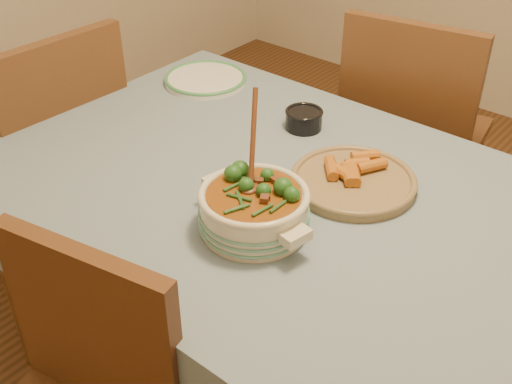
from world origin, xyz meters
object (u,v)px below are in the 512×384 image
(stew_casserole, at_px, (254,206))
(condiment_bowl, at_px, (304,118))
(fried_plate, at_px, (353,179))
(chair_left, at_px, (55,150))
(chair_far, at_px, (410,129))
(dining_table, at_px, (296,226))
(white_plate, at_px, (205,79))

(stew_casserole, distance_m, condiment_bowl, 0.51)
(stew_casserole, height_order, condiment_bowl, stew_casserole)
(stew_casserole, bearing_deg, fried_plate, 74.71)
(condiment_bowl, height_order, chair_left, chair_left)
(stew_casserole, xyz_separation_m, chair_far, (-0.10, 0.99, -0.26))
(fried_plate, height_order, chair_left, chair_left)
(dining_table, distance_m, chair_far, 0.84)
(stew_casserole, bearing_deg, white_plate, 141.38)
(dining_table, bearing_deg, fried_plate, 57.61)
(dining_table, xyz_separation_m, chair_left, (-0.96, -0.07, -0.11))
(stew_casserole, distance_m, white_plate, 0.82)
(condiment_bowl, relative_size, chair_left, 0.12)
(white_plate, distance_m, chair_left, 0.57)
(stew_casserole, xyz_separation_m, chair_left, (-0.96, 0.10, -0.26))
(dining_table, height_order, chair_far, chair_far)
(fried_plate, bearing_deg, chair_far, 104.73)
(stew_casserole, bearing_deg, condiment_bowl, 113.00)
(chair_left, bearing_deg, condiment_bowl, 118.01)
(condiment_bowl, distance_m, chair_far, 0.58)
(condiment_bowl, bearing_deg, white_plate, 174.29)
(chair_far, bearing_deg, condiment_bowl, 69.73)
(stew_casserole, relative_size, white_plate, 1.09)
(chair_far, distance_m, chair_left, 1.25)
(stew_casserole, bearing_deg, chair_left, 174.30)
(fried_plate, distance_m, chair_left, 1.09)
(condiment_bowl, height_order, fried_plate, condiment_bowl)
(fried_plate, xyz_separation_m, chair_left, (-1.05, -0.20, -0.22))
(fried_plate, relative_size, chair_far, 0.33)
(condiment_bowl, xyz_separation_m, fried_plate, (0.28, -0.17, -0.01))
(chair_left, bearing_deg, dining_table, 96.63)
(white_plate, xyz_separation_m, condiment_bowl, (0.44, -0.04, 0.02))
(chair_left, bearing_deg, white_plate, 143.98)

